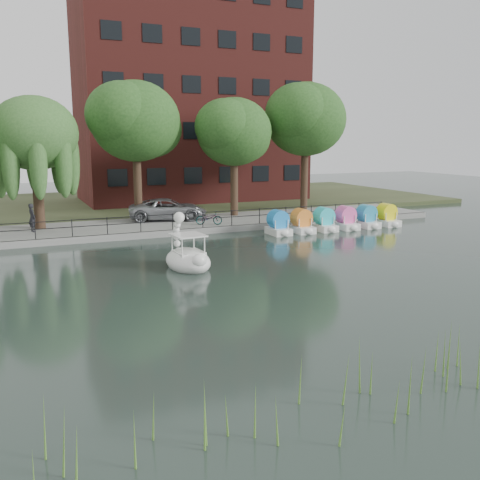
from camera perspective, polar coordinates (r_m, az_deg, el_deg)
ground_plane at (r=21.52m, az=3.10°, el=-5.33°), size 120.00×120.00×0.00m
promenade at (r=36.14m, az=-8.45°, el=1.48°), size 40.00×6.00×0.40m
kerb at (r=33.34m, az=-7.09°, el=0.74°), size 40.00×0.25×0.40m
land_strip at (r=49.66m, az=-12.78°, el=3.83°), size 60.00×22.00×0.36m
railing at (r=33.38m, az=-7.23°, el=2.39°), size 32.00×0.05×1.00m
apartment_building at (r=51.20m, az=-5.27°, el=14.54°), size 20.00×10.07×18.00m
willow_mid at (r=35.47m, az=-21.13°, el=10.53°), size 5.32×5.32×8.15m
broadleaf_center at (r=37.39m, az=-11.09°, el=12.26°), size 6.00×6.00×9.25m
broadleaf_right at (r=39.08m, az=-0.63°, el=11.40°), size 5.40×5.40×8.32m
broadleaf_far at (r=42.95m, az=7.01°, el=12.62°), size 6.30×6.30×9.71m
minivan at (r=37.33m, az=-7.69°, el=3.43°), size 4.26×6.64×1.70m
bicycle at (r=35.06m, az=-3.33°, el=2.46°), size 1.24×1.82×1.00m
pedestrian at (r=34.57m, az=-21.30°, el=2.44°), size 0.67×0.82×1.98m
swan_boat at (r=25.07m, az=-5.63°, el=-1.74°), size 2.12×3.16×2.53m
pedal_boat_row at (r=35.90m, az=10.12°, el=2.03°), size 9.65×1.70×1.40m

